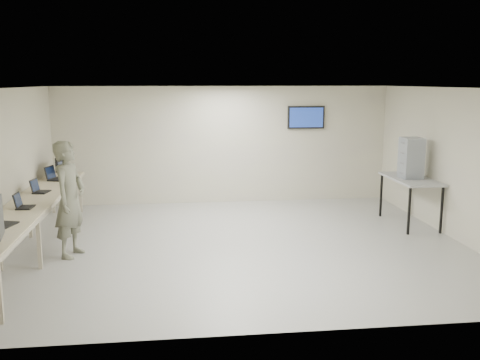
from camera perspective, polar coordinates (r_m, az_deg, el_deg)
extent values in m
cube|color=#BAB8AE|center=(9.76, 0.14, -6.86)|extent=(8.00, 7.00, 0.01)
cube|color=white|center=(9.32, 0.15, 9.80)|extent=(8.00, 7.00, 0.01)
cube|color=beige|center=(12.89, -1.76, 3.76)|extent=(8.00, 0.01, 2.80)
cube|color=beige|center=(6.05, 4.20, -4.03)|extent=(8.00, 0.01, 2.80)
cube|color=beige|center=(9.80, -23.76, 0.71)|extent=(0.01, 7.00, 2.80)
cube|color=beige|center=(10.69, 21.96, 1.59)|extent=(0.01, 7.00, 2.80)
cube|color=black|center=(13.14, 7.01, 6.66)|extent=(0.15, 0.04, 0.15)
cube|color=black|center=(13.10, 7.06, 6.65)|extent=(0.90, 0.06, 0.55)
cube|color=navy|center=(13.06, 7.09, 6.64)|extent=(0.82, 0.01, 0.47)
cube|color=beige|center=(9.78, -21.29, -2.23)|extent=(0.75, 6.00, 0.04)
cube|color=#BDB399|center=(9.70, -19.13, -2.37)|extent=(0.02, 6.00, 0.06)
cube|color=#BDB399|center=(8.98, -20.64, -6.27)|extent=(0.06, 0.06, 0.86)
cube|color=#BDB399|center=(10.81, -21.51, -3.53)|extent=(0.06, 0.06, 0.86)
cube|color=#BDB399|center=(10.67, -18.39, -3.51)|extent=(0.06, 0.06, 0.86)
cube|color=#BDB399|center=(12.66, -19.33, -1.41)|extent=(0.06, 0.06, 0.86)
cube|color=#BDB399|center=(12.54, -16.66, -1.37)|extent=(0.06, 0.06, 0.86)
cube|color=black|center=(8.29, -23.90, -4.40)|extent=(0.36, 0.43, 0.02)
cube|color=black|center=(9.29, -21.90, -2.73)|extent=(0.25, 0.33, 0.02)
cube|color=black|center=(9.30, -22.64, -1.98)|extent=(0.08, 0.31, 0.23)
cube|color=black|center=(9.30, -22.56, -1.98)|extent=(0.06, 0.27, 0.19)
cube|color=black|center=(10.46, -20.40, -1.21)|extent=(0.29, 0.36, 0.02)
cube|color=black|center=(10.46, -21.07, -0.54)|extent=(0.12, 0.31, 0.23)
cube|color=black|center=(10.46, -21.00, -0.54)|extent=(0.09, 0.27, 0.19)
cube|color=black|center=(11.69, -18.90, 0.07)|extent=(0.37, 0.44, 0.02)
cube|color=black|center=(11.69, -19.59, 0.76)|extent=(0.18, 0.36, 0.27)
cube|color=black|center=(11.69, -19.52, 0.76)|extent=(0.14, 0.31, 0.22)
cylinder|color=black|center=(11.92, -18.68, 0.25)|extent=(0.20, 0.20, 0.02)
cube|color=black|center=(11.90, -18.71, 0.68)|extent=(0.04, 0.03, 0.16)
cube|color=black|center=(11.87, -18.77, 1.65)|extent=(0.05, 0.46, 0.31)
cube|color=black|center=(11.87, -18.63, 1.65)|extent=(0.00, 0.42, 0.26)
cylinder|color=black|center=(12.32, -18.29, 0.60)|extent=(0.18, 0.18, 0.01)
cube|color=black|center=(12.31, -18.31, 0.96)|extent=(0.04, 0.03, 0.15)
cube|color=black|center=(12.28, -18.36, 1.80)|extent=(0.05, 0.41, 0.27)
cube|color=black|center=(12.28, -18.25, 1.80)|extent=(0.00, 0.37, 0.23)
imported|color=#676E52|center=(9.34, -17.70, -1.97)|extent=(0.66, 0.82, 1.96)
cube|color=#9A9A9A|center=(11.42, 17.77, 0.10)|extent=(0.76, 1.62, 0.04)
cube|color=black|center=(10.75, 17.59, -3.17)|extent=(0.04, 0.04, 0.93)
cube|color=black|center=(12.02, 14.82, -1.60)|extent=(0.04, 0.04, 0.93)
cube|color=black|center=(11.03, 20.71, -3.01)|extent=(0.04, 0.04, 0.93)
cube|color=black|center=(12.28, 17.67, -1.50)|extent=(0.04, 0.04, 0.93)
cube|color=#959DAA|center=(11.39, 17.71, 0.72)|extent=(0.39, 0.43, 0.21)
cube|color=#959DAA|center=(11.36, 17.77, 1.74)|extent=(0.39, 0.43, 0.21)
cube|color=#959DAA|center=(11.33, 17.83, 2.77)|extent=(0.39, 0.43, 0.21)
cube|color=#959DAA|center=(11.30, 17.89, 3.80)|extent=(0.39, 0.43, 0.21)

